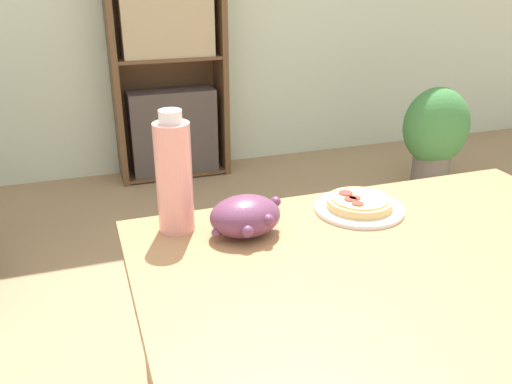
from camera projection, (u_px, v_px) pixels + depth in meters
dining_table at (405, 312)px, 1.13m from camera, size 1.08×0.76×0.76m
pizza_on_plate at (359, 205)px, 1.30m from camera, size 0.22×0.22×0.04m
grape_bunch at (246, 216)px, 1.18m from camera, size 0.17×0.14×0.09m
drink_bottle at (174, 176)px, 1.17m from camera, size 0.08×0.08×0.27m
bookshelf at (169, 68)px, 3.36m from camera, size 0.70×0.27×1.54m
potted_plant_floor at (435, 133)px, 3.29m from camera, size 0.41×0.35×0.63m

